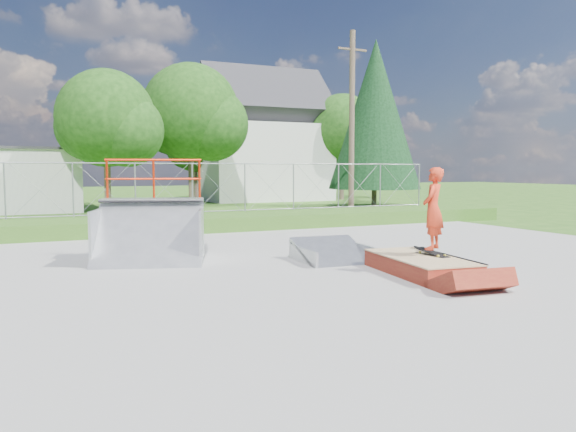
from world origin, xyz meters
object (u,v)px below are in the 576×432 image
(skater, at_px, (433,212))
(grind_box, at_px, (420,266))
(quarter_pipe, at_px, (149,211))
(flat_bank_ramp, at_px, (333,252))

(skater, bearing_deg, grind_box, -32.29)
(quarter_pipe, height_order, flat_bank_ramp, quarter_pipe)
(quarter_pipe, distance_m, skater, 6.08)
(grind_box, xyz_separation_m, flat_bank_ramp, (-0.79, 2.07, 0.04))
(quarter_pipe, bearing_deg, grind_box, -21.05)
(grind_box, distance_m, flat_bank_ramp, 2.22)
(skater, bearing_deg, flat_bank_ramp, -98.98)
(grind_box, relative_size, skater, 1.64)
(flat_bank_ramp, bearing_deg, quarter_pipe, 160.75)
(skater, bearing_deg, quarter_pipe, -74.33)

